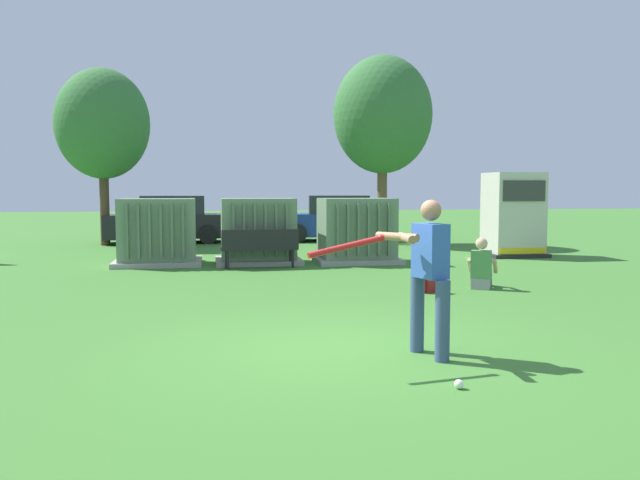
% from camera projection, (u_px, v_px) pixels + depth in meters
% --- Properties ---
extents(ground_plane, '(96.00, 96.00, 0.00)m').
position_uv_depth(ground_plane, '(341.00, 350.00, 7.49)').
color(ground_plane, '#3D752D').
extents(transformer_west, '(2.10, 1.70, 1.62)m').
position_uv_depth(transformer_west, '(158.00, 233.00, 15.88)').
color(transformer_west, '#9E9B93').
rests_on(transformer_west, ground).
extents(transformer_mid_west, '(2.10, 1.70, 1.62)m').
position_uv_depth(transformer_mid_west, '(258.00, 232.00, 16.21)').
color(transformer_mid_west, '#9E9B93').
rests_on(transformer_mid_west, ground).
extents(transformer_mid_east, '(2.10, 1.70, 1.62)m').
position_uv_depth(transformer_mid_east, '(356.00, 231.00, 16.41)').
color(transformer_mid_east, '#9E9B93').
rests_on(transformer_mid_east, ground).
extents(generator_enclosure, '(1.60, 1.40, 2.30)m').
position_uv_depth(generator_enclosure, '(513.00, 215.00, 17.89)').
color(generator_enclosure, '#262626').
rests_on(generator_enclosure, ground).
extents(park_bench, '(1.82, 0.50, 0.92)m').
position_uv_depth(park_bench, '(260.00, 245.00, 15.18)').
color(park_bench, black).
rests_on(park_bench, ground).
extents(batter, '(1.60, 0.77, 1.74)m').
position_uv_depth(batter, '(426.00, 270.00, 7.12)').
color(batter, '#384C75').
rests_on(batter, ground).
extents(sports_ball, '(0.09, 0.09, 0.09)m').
position_uv_depth(sports_ball, '(459.00, 384.00, 6.04)').
color(sports_ball, white).
rests_on(sports_ball, ground).
extents(seated_spectator, '(0.67, 0.79, 0.96)m').
position_uv_depth(seated_spectator, '(482.00, 268.00, 12.12)').
color(seated_spectator, gray).
rests_on(seated_spectator, ground).
extents(backpack, '(0.37, 0.38, 0.44)m').
position_uv_depth(backpack, '(425.00, 281.00, 11.67)').
color(backpack, maroon).
rests_on(backpack, ground).
extents(tree_left, '(3.01, 3.01, 5.76)m').
position_uv_depth(tree_left, '(103.00, 124.00, 21.09)').
color(tree_left, '#4C3828').
rests_on(tree_left, ground).
extents(tree_center_left, '(3.27, 3.27, 6.25)m').
position_uv_depth(tree_center_left, '(383.00, 115.00, 21.53)').
color(tree_center_left, brown).
rests_on(tree_center_left, ground).
extents(parked_car_leftmost, '(4.32, 2.16, 1.62)m').
position_uv_depth(parked_car_leftmost, '(169.00, 221.00, 22.34)').
color(parked_car_leftmost, black).
rests_on(parked_car_leftmost, ground).
extents(parked_car_left_of_center, '(4.39, 2.33, 1.62)m').
position_uv_depth(parked_car_left_of_center, '(335.00, 220.00, 23.22)').
color(parked_car_left_of_center, navy).
rests_on(parked_car_left_of_center, ground).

